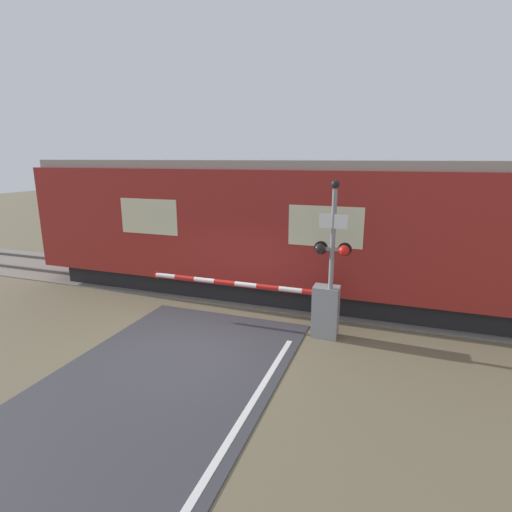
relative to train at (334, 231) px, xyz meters
name	(u,v)px	position (x,y,z in m)	size (l,w,h in m)	color
ground_plane	(196,348)	(-2.33, -4.19, -2.08)	(80.00, 80.00, 0.00)	#6B6047
track_bed	(258,290)	(-2.33, 0.00, -2.06)	(36.00, 3.20, 0.13)	slate
train	(334,231)	(0.00, 0.00, 0.00)	(18.91, 3.08, 4.08)	black
crossing_barrier	(311,307)	(-0.07, -2.60, -1.39)	(5.00, 0.44, 1.24)	gray
signal_post	(332,252)	(0.38, -2.73, 0.01)	(0.83, 0.26, 3.68)	gray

